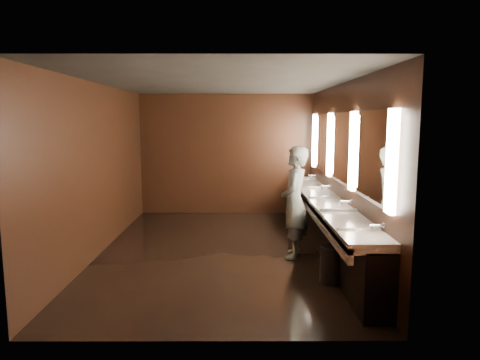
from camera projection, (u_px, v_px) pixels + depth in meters
name	position (u px, v px, depth m)	size (l,w,h in m)	color
floor	(221.00, 251.00, 7.26)	(6.00, 6.00, 0.00)	black
ceiling	(220.00, 82.00, 6.87)	(4.00, 6.00, 0.02)	#2D2D2B
wall_back	(226.00, 154.00, 10.03)	(4.00, 0.02, 2.80)	black
wall_front	(207.00, 204.00, 4.09)	(4.00, 0.02, 2.80)	black
wall_left	(99.00, 169.00, 7.06)	(0.02, 6.00, 2.80)	black
wall_right	(341.00, 169.00, 7.07)	(0.02, 6.00, 2.80)	black
sink_counter	(327.00, 222.00, 7.19)	(0.55, 5.40, 1.01)	black
mirror_band	(341.00, 148.00, 7.02)	(0.06, 5.03, 1.15)	#FDE5C6
person	(295.00, 202.00, 6.83)	(0.65, 0.43, 1.79)	#81B0C1
trash_bin	(332.00, 264.00, 5.81)	(0.33, 0.33, 0.51)	black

